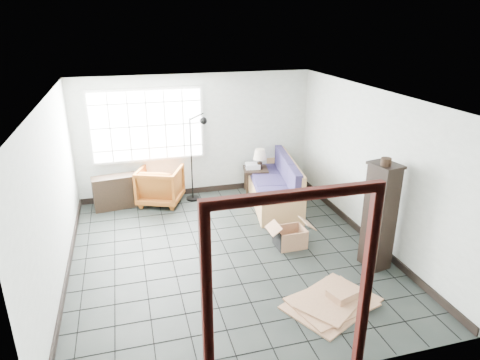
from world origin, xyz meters
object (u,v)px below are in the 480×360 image
object	(u,v)px
side_table	(256,173)
futon_sofa	(277,188)
tall_shelf	(380,215)
armchair	(160,183)

from	to	relation	value
side_table	futon_sofa	bearing A→B (deg)	-70.13
futon_sofa	side_table	size ratio (longest dim) A/B	3.81
tall_shelf	futon_sofa	bearing A→B (deg)	93.10
side_table	tall_shelf	bearing A→B (deg)	-74.62
armchair	futon_sofa	bearing A→B (deg)	-173.91
futon_sofa	side_table	distance (m)	0.73
side_table	tall_shelf	xyz separation A→B (m)	(0.92, -3.33, 0.39)
futon_sofa	tall_shelf	size ratio (longest dim) A/B	1.37
futon_sofa	tall_shelf	world-z (taller)	tall_shelf
armchair	tall_shelf	size ratio (longest dim) A/B	0.51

